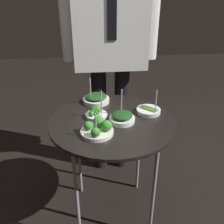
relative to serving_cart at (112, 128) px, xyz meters
name	(u,v)px	position (x,y,z in m)	size (l,w,h in m)	color
ground_plane	(112,211)	(0.00, 0.00, -0.67)	(8.00, 8.00, 0.00)	black
serving_cart	(112,128)	(0.00, 0.00, 0.00)	(0.70, 0.70, 0.72)	black
bowl_spinach_near_rim	(122,117)	(0.05, -0.02, 0.07)	(0.14, 0.14, 0.17)	silver
bowl_broccoli_front_left	(98,129)	(-0.08, -0.13, 0.08)	(0.17, 0.17, 0.14)	silver
bowl_asparagus_back_right	(149,110)	(0.22, 0.07, 0.06)	(0.14, 0.14, 0.14)	silver
bowl_broccoli_front_center	(96,114)	(-0.09, 0.04, 0.07)	(0.12, 0.12, 0.16)	silver
bowl_spinach_front_right	(96,99)	(-0.08, 0.24, 0.07)	(0.17, 0.17, 0.17)	silver
waiter_figure	(110,31)	(0.04, 0.50, 0.44)	(0.65, 0.24, 1.75)	black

